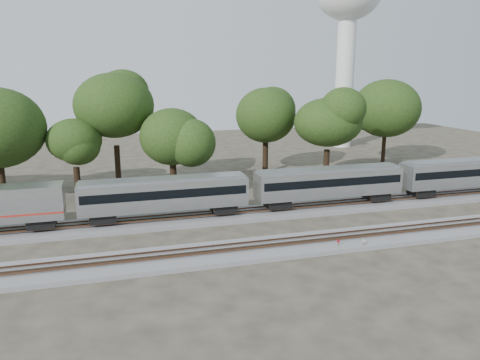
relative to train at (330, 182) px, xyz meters
name	(u,v)px	position (x,y,z in m)	size (l,w,h in m)	color
ground	(251,236)	(-11.09, -6.00, -3.12)	(160.00, 160.00, 0.00)	#383328
track_far	(234,215)	(-11.09, 0.00, -2.92)	(160.00, 5.00, 0.73)	slate
track_near	(265,249)	(-11.09, -10.00, -2.92)	(160.00, 5.00, 0.73)	slate
train	(330,182)	(0.00, 0.00, 0.00)	(87.45, 3.01, 4.44)	silver
switch_stand_red	(338,243)	(-4.91, -11.50, -2.53)	(0.29, 0.09, 0.93)	#512D19
switch_stand_white	(364,243)	(-2.79, -12.06, -2.54)	(0.29, 0.05, 0.91)	#512D19
switch_lever	(340,251)	(-5.08, -12.09, -2.97)	(0.50, 0.30, 0.30)	#512D19
water_tower	(348,12)	(23.12, 40.50, 23.15)	(12.81, 12.81, 35.46)	silver
tree_2	(74,140)	(-27.27, 12.64, 3.95)	(7.21, 7.21, 10.16)	black
tree_3	(114,106)	(-22.38, 15.06, 7.80)	(11.11, 11.11, 15.66)	black
tree_4	(172,137)	(-15.98, 10.23, 4.26)	(7.53, 7.53, 10.61)	black
tree_5	(266,115)	(-0.46, 20.60, 5.55)	(8.83, 8.83, 12.45)	black
tree_6	(328,122)	(5.90, 12.81, 5.10)	(8.37, 8.37, 11.80)	black
tree_7	(386,109)	(20.37, 21.08, 6.10)	(9.38, 9.38, 13.23)	black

